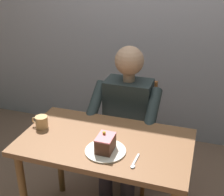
{
  "coord_description": "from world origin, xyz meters",
  "views": [
    {
      "loc": [
        -0.54,
        1.52,
        1.8
      ],
      "look_at": [
        -0.01,
        -0.1,
        1.0
      ],
      "focal_mm": 48.32,
      "sensor_mm": 36.0,
      "label": 1
    }
  ],
  "objects_px": {
    "chair": "(130,128)",
    "cake_slice": "(105,143)",
    "coffee_cup": "(41,122)",
    "seated_person": "(125,121)",
    "dessert_spoon": "(134,163)",
    "dining_table": "(105,153)"
  },
  "relations": [
    {
      "from": "coffee_cup",
      "to": "dessert_spoon",
      "type": "distance_m",
      "value": 0.72
    },
    {
      "from": "dessert_spoon",
      "to": "coffee_cup",
      "type": "bearing_deg",
      "value": -15.45
    },
    {
      "from": "seated_person",
      "to": "cake_slice",
      "type": "distance_m",
      "value": 0.62
    },
    {
      "from": "chair",
      "to": "coffee_cup",
      "type": "distance_m",
      "value": 0.84
    },
    {
      "from": "chair",
      "to": "cake_slice",
      "type": "distance_m",
      "value": 0.84
    },
    {
      "from": "seated_person",
      "to": "coffee_cup",
      "type": "relative_size",
      "value": 10.34
    },
    {
      "from": "dessert_spoon",
      "to": "dining_table",
      "type": "bearing_deg",
      "value": -37.17
    },
    {
      "from": "dessert_spoon",
      "to": "cake_slice",
      "type": "bearing_deg",
      "value": -17.51
    },
    {
      "from": "coffee_cup",
      "to": "chair",
      "type": "bearing_deg",
      "value": -125.82
    },
    {
      "from": "chair",
      "to": "dessert_spoon",
      "type": "xyz_separation_m",
      "value": [
        -0.23,
        0.83,
        0.28
      ]
    },
    {
      "from": "dining_table",
      "to": "cake_slice",
      "type": "distance_m",
      "value": 0.2
    },
    {
      "from": "cake_slice",
      "to": "dessert_spoon",
      "type": "xyz_separation_m",
      "value": [
        -0.19,
        0.06,
        -0.05
      ]
    },
    {
      "from": "seated_person",
      "to": "coffee_cup",
      "type": "bearing_deg",
      "value": 45.33
    },
    {
      "from": "dining_table",
      "to": "dessert_spoon",
      "type": "xyz_separation_m",
      "value": [
        -0.23,
        0.18,
        0.11
      ]
    },
    {
      "from": "cake_slice",
      "to": "dining_table",
      "type": "bearing_deg",
      "value": -69.72
    },
    {
      "from": "coffee_cup",
      "to": "seated_person",
      "type": "bearing_deg",
      "value": -134.67
    },
    {
      "from": "dining_table",
      "to": "coffee_cup",
      "type": "xyz_separation_m",
      "value": [
        0.46,
        -0.01,
        0.15
      ]
    },
    {
      "from": "cake_slice",
      "to": "dessert_spoon",
      "type": "height_order",
      "value": "cake_slice"
    },
    {
      "from": "chair",
      "to": "dessert_spoon",
      "type": "bearing_deg",
      "value": 105.87
    },
    {
      "from": "chair",
      "to": "coffee_cup",
      "type": "relative_size",
      "value": 7.49
    },
    {
      "from": "seated_person",
      "to": "cake_slice",
      "type": "height_order",
      "value": "seated_person"
    },
    {
      "from": "seated_person",
      "to": "chair",
      "type": "bearing_deg",
      "value": -90.0
    }
  ]
}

